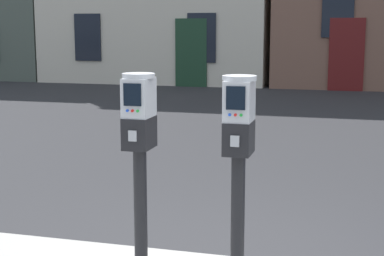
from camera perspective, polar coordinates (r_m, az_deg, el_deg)
name	(u,v)px	position (r m, az deg, el deg)	size (l,w,h in m)	color
parking_meter_near_kerb	(139,139)	(3.96, -5.07, -1.08)	(0.22, 0.25, 1.41)	black
parking_meter_twin_adjacent	(239,144)	(3.78, 4.51, -1.59)	(0.22, 0.25, 1.41)	black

